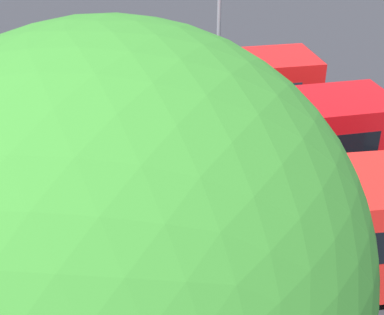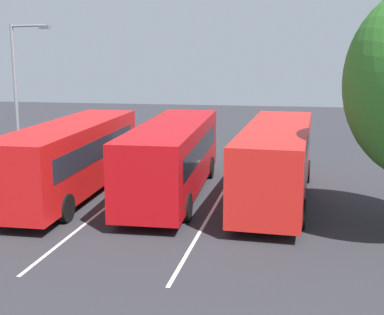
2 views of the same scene
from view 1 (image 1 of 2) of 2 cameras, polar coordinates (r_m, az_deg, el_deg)
The scene contains 9 objects.
ground_plane at distance 17.56m, azimuth 0.51°, elevation -4.21°, with size 76.71×76.71×0.00m, color #2B2B30.
bus_far_left at distance 13.29m, azimuth 7.52°, elevation -7.85°, with size 10.79×3.18×3.06m.
bus_center_left at distance 16.77m, azimuth 3.02°, elevation 0.80°, with size 10.67×2.69×3.06m.
bus_center_right at distance 20.30m, azimuth -2.06°, elevation 6.04°, with size 10.69×2.74×3.06m.
pedestrian at distance 22.44m, azimuth 18.63°, elevation 4.74°, with size 0.44×0.44×1.64m.
street_lamp at distance 23.27m, azimuth 2.76°, elevation 15.45°, with size 0.90×2.29×7.22m.
depot_tree at distance 6.93m, azimuth -7.48°, elevation -12.79°, with size 6.07×5.47×8.23m.
lane_stripe_outer_left at distance 15.91m, azimuth 2.10°, elevation -8.22°, with size 16.47×0.12×0.01m, color silver.
lane_stripe_inner_left at distance 19.30m, azimuth -0.79°, elevation -0.88°, with size 16.47×0.12×0.01m, color silver.
Camera 1 is at (-3.13, -14.35, 9.63)m, focal length 52.32 mm.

